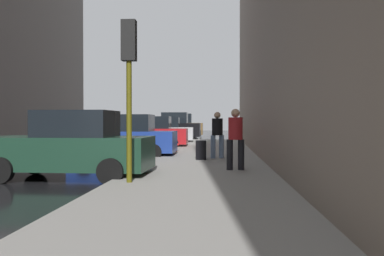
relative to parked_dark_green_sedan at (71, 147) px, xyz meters
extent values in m
plane|color=black|center=(-2.65, 1.49, -0.85)|extent=(120.00, 120.00, 0.00)
cube|color=gray|center=(3.35, 1.49, -0.77)|extent=(4.00, 40.00, 0.15)
cube|color=#193828|center=(-0.05, 0.00, -0.16)|extent=(4.26, 1.98, 0.84)
cube|color=black|center=(0.15, -0.01, 0.59)|extent=(1.94, 1.63, 0.70)
cylinder|color=black|center=(-1.38, 0.97, -0.53)|extent=(0.65, 0.24, 0.64)
cylinder|color=black|center=(-1.44, -0.87, -0.53)|extent=(0.65, 0.24, 0.64)
cylinder|color=black|center=(1.35, 0.88, -0.53)|extent=(0.65, 0.24, 0.64)
cylinder|color=black|center=(1.29, -0.96, -0.53)|extent=(0.65, 0.24, 0.64)
cube|color=navy|center=(-0.05, 6.35, -0.16)|extent=(4.22, 1.88, 0.84)
cube|color=black|center=(0.15, 6.35, 0.59)|extent=(1.90, 1.58, 0.70)
cylinder|color=black|center=(-1.40, 7.28, -0.53)|extent=(0.64, 0.23, 0.64)
cylinder|color=black|center=(-1.42, 5.44, -0.53)|extent=(0.64, 0.23, 0.64)
cylinder|color=black|center=(1.33, 7.26, -0.53)|extent=(0.64, 0.23, 0.64)
cylinder|color=black|center=(1.31, 5.42, -0.53)|extent=(0.64, 0.23, 0.64)
cube|color=#B2191E|center=(-0.05, 12.74, -0.16)|extent=(4.24, 1.93, 0.84)
cube|color=black|center=(0.15, 12.75, 0.59)|extent=(1.92, 1.60, 0.70)
cylinder|color=black|center=(-1.43, 13.63, -0.53)|extent=(0.64, 0.23, 0.64)
cylinder|color=black|center=(-1.39, 11.79, -0.53)|extent=(0.64, 0.23, 0.64)
cylinder|color=black|center=(1.30, 13.69, -0.53)|extent=(0.64, 0.23, 0.64)
cylinder|color=black|center=(1.34, 11.85, -0.53)|extent=(0.64, 0.23, 0.64)
cube|color=#B7BABF|center=(-0.05, 18.02, -0.16)|extent=(4.27, 2.00, 0.84)
cube|color=black|center=(0.15, 18.03, 0.59)|extent=(1.95, 1.64, 0.70)
cylinder|color=black|center=(-1.45, 18.89, -0.53)|extent=(0.65, 0.24, 0.64)
cylinder|color=black|center=(-1.37, 17.05, -0.53)|extent=(0.65, 0.24, 0.64)
cylinder|color=black|center=(1.28, 19.00, -0.53)|extent=(0.65, 0.24, 0.64)
cylinder|color=black|center=(1.35, 17.16, -0.53)|extent=(0.65, 0.24, 0.64)
cube|color=black|center=(-0.05, 24.20, -0.03)|extent=(4.60, 1.84, 1.10)
cube|color=black|center=(0.15, 24.20, 0.95)|extent=(2.07, 1.56, 0.90)
cylinder|color=black|center=(-1.54, 25.12, -0.53)|extent=(0.64, 0.22, 0.64)
cylinder|color=black|center=(-1.54, 23.28, -0.53)|extent=(0.64, 0.22, 0.64)
cylinder|color=black|center=(1.45, 25.12, -0.53)|extent=(0.64, 0.22, 0.64)
cylinder|color=black|center=(1.45, 23.28, -0.53)|extent=(0.64, 0.22, 0.64)
cube|color=brown|center=(-0.05, 29.47, -0.03)|extent=(4.63, 1.91, 1.10)
cube|color=black|center=(0.15, 29.48, 0.95)|extent=(2.09, 1.59, 0.90)
cylinder|color=black|center=(-1.55, 30.37, -0.53)|extent=(0.64, 0.23, 0.64)
cylinder|color=black|center=(-1.53, 28.53, -0.53)|extent=(0.64, 0.23, 0.64)
cylinder|color=black|center=(1.44, 30.41, -0.53)|extent=(0.64, 0.23, 0.64)
cylinder|color=black|center=(1.46, 28.57, -0.53)|extent=(0.64, 0.23, 0.64)
cylinder|color=red|center=(1.80, 8.52, -0.42)|extent=(0.22, 0.22, 0.55)
sphere|color=red|center=(1.80, 8.52, -0.09)|extent=(0.20, 0.20, 0.20)
cylinder|color=red|center=(1.64, 8.52, -0.40)|extent=(0.10, 0.09, 0.09)
cylinder|color=red|center=(1.96, 8.52, -0.40)|extent=(0.10, 0.09, 0.09)
cylinder|color=#514C0F|center=(1.85, -1.51, 1.10)|extent=(0.12, 0.12, 3.60)
cube|color=black|center=(1.85, -1.51, 2.45)|extent=(0.32, 0.24, 0.90)
sphere|color=red|center=(1.85, -1.38, 2.73)|extent=(0.14, 0.14, 0.14)
sphere|color=yellow|center=(1.85, -1.38, 2.45)|extent=(0.14, 0.14, 0.14)
sphere|color=green|center=(1.85, -1.38, 2.17)|extent=(0.14, 0.14, 0.14)
cylinder|color=#728CB2|center=(3.62, 4.87, -0.27)|extent=(0.22, 0.22, 0.85)
cylinder|color=#728CB2|center=(3.93, 4.95, -0.27)|extent=(0.22, 0.22, 0.85)
cylinder|color=black|center=(3.77, 4.91, 0.46)|extent=(0.49, 0.49, 0.62)
sphere|color=tan|center=(3.77, 4.91, 0.89)|extent=(0.24, 0.24, 0.24)
cylinder|color=black|center=(4.46, 1.12, -0.27)|extent=(0.20, 0.20, 0.85)
cylinder|color=black|center=(4.14, 1.09, -0.27)|extent=(0.20, 0.20, 0.85)
cylinder|color=#A51E23|center=(4.30, 1.10, 0.46)|extent=(0.44, 0.44, 0.62)
sphere|color=tan|center=(4.30, 1.10, 0.89)|extent=(0.24, 0.24, 0.24)
cube|color=black|center=(3.19, 4.36, -0.36)|extent=(0.40, 0.59, 0.68)
cylinder|color=#333333|center=(3.19, 4.36, 0.16)|extent=(0.02, 0.02, 0.36)
camera|label=1|loc=(3.87, -10.89, 0.65)|focal=40.00mm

